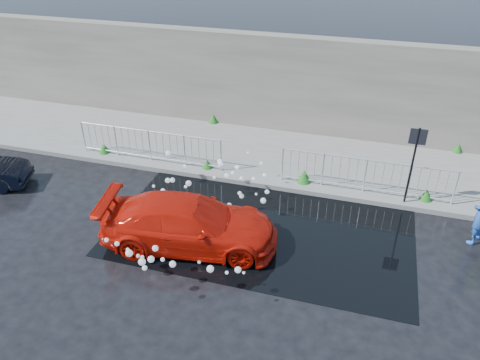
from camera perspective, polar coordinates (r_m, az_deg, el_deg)
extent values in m
plane|color=black|center=(12.29, -0.54, -7.89)|extent=(90.00, 90.00, 0.00)
cube|color=slate|center=(16.32, 4.56, 2.99)|extent=(30.00, 4.00, 0.15)
cube|color=slate|center=(14.62, 2.87, -0.53)|extent=(30.00, 0.25, 0.16)
cube|color=#5A574C|center=(17.57, 6.39, 11.50)|extent=(30.00, 0.60, 3.50)
cube|color=black|center=(12.95, 2.88, -5.58)|extent=(8.00, 5.00, 0.01)
cylinder|color=black|center=(13.92, 20.14, 1.27)|extent=(0.06, 0.06, 2.50)
cube|color=black|center=(13.48, 20.89, 4.95)|extent=(0.45, 0.04, 0.45)
cylinder|color=silver|center=(17.08, -18.52, 5.09)|extent=(0.05, 0.05, 1.10)
cylinder|color=silver|center=(14.96, -2.34, 3.02)|extent=(0.05, 0.05, 1.10)
cylinder|color=silver|center=(15.64, -11.15, 5.86)|extent=(5.00, 0.04, 0.04)
cylinder|color=silver|center=(16.06, -10.81, 2.80)|extent=(5.00, 0.04, 0.04)
cylinder|color=silver|center=(14.51, 5.18, 1.96)|extent=(0.05, 0.05, 1.10)
cylinder|color=silver|center=(14.58, 24.77, -0.90)|extent=(0.05, 0.05, 1.10)
cylinder|color=silver|center=(14.08, 15.28, 2.36)|extent=(5.00, 0.04, 0.04)
cylinder|color=silver|center=(14.55, 14.77, -0.92)|extent=(5.00, 0.04, 0.04)
cone|color=#154F16|center=(16.91, -16.24, 3.77)|extent=(0.40, 0.40, 0.34)
cone|color=#154F16|center=(15.35, -4.02, 2.01)|extent=(0.36, 0.36, 0.29)
cone|color=#154F16|center=(14.63, 7.84, 0.50)|extent=(0.44, 0.44, 0.42)
cone|color=#154F16|center=(14.70, 21.78, -1.65)|extent=(0.38, 0.38, 0.35)
cone|color=#154F16|center=(18.60, -3.26, 7.52)|extent=(0.42, 0.42, 0.33)
cone|color=#154F16|center=(17.96, 25.05, 3.57)|extent=(0.34, 0.34, 0.32)
sphere|color=white|center=(13.76, -1.65, 0.55)|extent=(0.14, 0.14, 0.14)
sphere|color=white|center=(13.59, -3.16, 0.29)|extent=(0.09, 0.09, 0.09)
sphere|color=white|center=(13.85, -0.23, 1.61)|extent=(0.10, 0.10, 0.10)
sphere|color=white|center=(13.44, -9.92, -2.59)|extent=(0.11, 0.11, 0.11)
sphere|color=white|center=(12.59, -1.39, -5.39)|extent=(0.14, 0.14, 0.14)
sphere|color=white|center=(12.94, -1.02, -3.33)|extent=(0.06, 0.06, 0.06)
sphere|color=white|center=(14.05, -6.74, 1.66)|extent=(0.11, 0.11, 0.11)
sphere|color=white|center=(13.49, -10.91, -3.06)|extent=(0.07, 0.07, 0.07)
sphere|color=white|center=(13.81, -9.38, -1.29)|extent=(0.13, 0.13, 0.13)
sphere|color=white|center=(14.46, -8.75, 3.23)|extent=(0.17, 0.17, 0.17)
sphere|color=white|center=(14.02, 2.59, 2.05)|extent=(0.09, 0.09, 0.09)
sphere|color=white|center=(13.79, -2.39, 1.95)|extent=(0.16, 0.16, 0.16)
sphere|color=white|center=(13.81, -8.23, -0.01)|extent=(0.15, 0.15, 0.15)
sphere|color=white|center=(13.30, 1.66, 0.15)|extent=(0.10, 0.10, 0.10)
sphere|color=white|center=(13.25, 1.97, -1.73)|extent=(0.07, 0.07, 0.07)
sphere|color=white|center=(12.95, 2.85, -2.53)|extent=(0.16, 0.16, 0.16)
sphere|color=white|center=(13.11, -0.04, -1.62)|extent=(0.12, 0.12, 0.12)
sphere|color=white|center=(14.26, 0.97, 3.35)|extent=(0.08, 0.08, 0.08)
sphere|color=white|center=(13.07, 3.31, -1.45)|extent=(0.13, 0.13, 0.13)
sphere|color=white|center=(13.86, -10.50, -0.74)|extent=(0.09, 0.09, 0.09)
sphere|color=white|center=(13.55, -6.29, -0.41)|extent=(0.17, 0.17, 0.17)
sphere|color=white|center=(13.42, 0.18, 0.22)|extent=(0.11, 0.11, 0.11)
sphere|color=white|center=(13.07, -4.17, -2.82)|extent=(0.13, 0.13, 0.13)
sphere|color=white|center=(13.67, -0.90, 0.86)|extent=(0.11, 0.11, 0.11)
sphere|color=white|center=(14.05, -2.49, 2.27)|extent=(0.16, 0.16, 0.16)
sphere|color=white|center=(13.78, -0.38, 1.55)|extent=(0.13, 0.13, 0.13)
sphere|color=white|center=(13.91, -8.81, -0.06)|extent=(0.16, 0.16, 0.16)
sphere|color=white|center=(13.18, 0.19, -1.98)|extent=(0.14, 0.14, 0.14)
sphere|color=white|center=(13.58, 3.00, 0.59)|extent=(0.12, 0.12, 0.12)
sphere|color=white|center=(13.68, -10.53, -1.81)|extent=(0.14, 0.14, 0.14)
sphere|color=white|center=(13.02, -1.33, -3.14)|extent=(0.16, 0.16, 0.16)
sphere|color=white|center=(13.61, -6.66, -0.82)|extent=(0.09, 0.09, 0.09)
sphere|color=white|center=(12.85, -2.67, -4.49)|extent=(0.10, 0.10, 0.10)
sphere|color=white|center=(11.60, -10.79, -9.46)|extent=(0.17, 0.17, 0.17)
sphere|color=white|center=(11.61, -9.41, -9.54)|extent=(0.11, 0.11, 0.11)
sphere|color=white|center=(10.86, -8.22, -10.11)|extent=(0.16, 0.16, 0.16)
sphere|color=white|center=(10.78, 0.46, -11.25)|extent=(0.07, 0.07, 0.07)
sphere|color=white|center=(11.86, -15.97, -7.05)|extent=(0.11, 0.11, 0.11)
sphere|color=white|center=(11.06, -10.29, -8.20)|extent=(0.15, 0.15, 0.15)
sphere|color=white|center=(10.45, -11.87, -9.74)|extent=(0.17, 0.17, 0.17)
sphere|color=white|center=(11.21, -13.54, -8.23)|extent=(0.08, 0.08, 0.08)
sphere|color=white|center=(10.35, -0.25, -10.90)|extent=(0.15, 0.15, 0.15)
sphere|color=white|center=(11.77, -11.83, -9.18)|extent=(0.10, 0.10, 0.10)
sphere|color=white|center=(9.93, -1.62, -11.22)|extent=(0.08, 0.08, 0.08)
sphere|color=white|center=(11.63, -4.98, -9.92)|extent=(0.09, 0.09, 0.09)
sphere|color=white|center=(11.67, -14.77, -7.52)|extent=(0.12, 0.12, 0.12)
sphere|color=white|center=(10.59, -3.65, -10.76)|extent=(0.17, 0.17, 0.17)
sphere|color=white|center=(10.17, -11.55, -10.45)|extent=(0.11, 0.11, 0.11)
sphere|color=white|center=(11.12, -13.37, -8.67)|extent=(0.17, 0.17, 0.17)
sphere|color=white|center=(11.14, -12.33, -9.03)|extent=(0.09, 0.09, 0.09)
imported|color=red|center=(12.00, -6.19, -5.28)|extent=(4.73, 2.54, 1.30)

